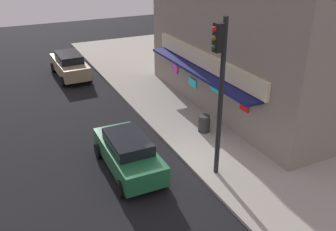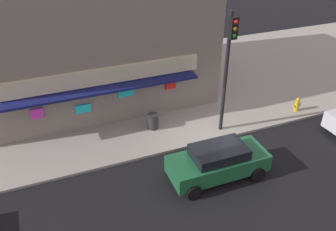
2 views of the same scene
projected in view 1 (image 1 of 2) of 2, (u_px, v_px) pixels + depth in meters
The scene contains 7 objects.
ground_plane at pixel (185, 163), 15.12m from camera, with size 63.92×63.92×0.00m, color black.
sidewalk at pixel (301, 131), 17.58m from camera, with size 42.61×12.65×0.13m, color #A39E93.
corner_building at pixel (277, 27), 19.56m from camera, with size 12.87×9.63×8.07m.
traffic_light at pixel (220, 81), 12.68m from camera, with size 0.32×0.58×5.97m.
trash_can at pixel (204, 124), 17.26m from camera, with size 0.55×0.55×0.80m, color #2D2D2D.
parked_car_green at pixel (128, 153), 14.36m from camera, with size 4.16×1.90×1.51m.
parked_car_tan at pixel (70, 65), 24.43m from camera, with size 4.55×1.98×1.62m.
Camera 1 is at (11.25, -6.18, 8.26)m, focal length 39.36 mm.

